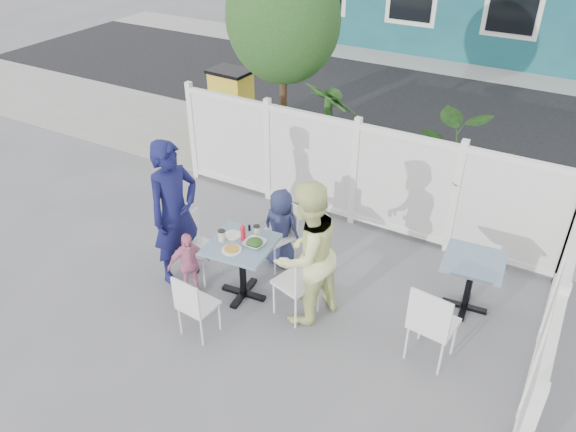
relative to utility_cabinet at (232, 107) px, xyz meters
The scene contains 29 objects.
ground 5.12m from the utility_cabinet, 51.95° to the right, with size 80.00×80.00×0.00m, color slate.
near_sidewalk 3.20m from the utility_cabinet, ahead, with size 24.00×2.60×0.01m, color gray.
street 4.74m from the utility_cabinet, 48.19° to the left, with size 24.00×5.00×0.01m, color black.
far_sidewalk 7.33m from the utility_cabinet, 64.62° to the left, with size 24.00×1.60×0.01m, color gray.
fence_back 3.61m from the utility_cabinet, 26.35° to the right, with size 5.86×0.08×1.60m.
fence_right 7.01m from the utility_cabinet, 29.01° to the right, with size 0.08×3.66×1.60m.
tree 2.57m from the utility_cabinet, 24.58° to the right, with size 1.80×1.62×3.59m.
utility_cabinet is the anchor object (origin of this frame).
potted_shrub_a 2.68m from the utility_cabinet, 19.73° to the right, with size 1.03×1.03×1.84m, color #1E3816.
potted_shrub_b 4.62m from the utility_cabinet, 12.50° to the right, with size 1.44×1.25×1.60m, color #1E3816.
main_table 4.69m from the utility_cabinet, 54.23° to the right, with size 0.82×0.82×0.79m.
spare_table 5.87m from the utility_cabinet, 27.16° to the right, with size 0.74×0.74×0.72m.
chair_left 4.25m from the utility_cabinet, 61.93° to the right, with size 0.41×0.42×0.89m.
chair_right 5.20m from the utility_cabinet, 46.88° to the right, with size 0.53×0.55×0.98m.
chair_back 4.08m from the utility_cabinet, 46.71° to the right, with size 0.54×0.53×0.93m.
chair_near 5.38m from the utility_cabinet, 60.27° to the right, with size 0.41×0.39×0.83m.
chair_spare 6.31m from the utility_cabinet, 36.53° to the right, with size 0.50×0.49×1.00m.
man 4.28m from the utility_cabinet, 64.86° to the right, with size 0.70×0.46×1.92m, color #131547.
woman 5.18m from the utility_cabinet, 46.23° to the right, with size 0.87×0.68×1.79m, color #E6F650.
boy 4.11m from the utility_cabinet, 46.71° to the right, with size 0.54×0.35×1.11m, color #22274C.
toddler 4.64m from the utility_cabinet, 62.33° to the right, with size 0.53×0.22×0.90m, color pink.
plate_main 4.83m from the utility_cabinet, 55.56° to the right, with size 0.23×0.23×0.01m, color white.
plate_side 4.53m from the utility_cabinet, 55.36° to the right, with size 0.21×0.21×0.01m, color white.
salad_bowl 4.77m from the utility_cabinet, 52.32° to the right, with size 0.25×0.25×0.06m, color white.
coffee_cup_a 4.63m from the utility_cabinet, 56.97° to the right, with size 0.09×0.09×0.13m, color beige.
coffee_cup_b 4.55m from the utility_cabinet, 51.74° to the right, with size 0.08×0.08×0.12m, color beige.
ketchup_bottle 4.65m from the utility_cabinet, 53.86° to the right, with size 0.06×0.06×0.19m, color red.
salt_shaker 4.46m from the utility_cabinet, 53.71° to the right, with size 0.03×0.03×0.07m, color white.
pepper_shaker 4.44m from the utility_cabinet, 52.76° to the right, with size 0.03×0.03×0.07m, color black.
Camera 1 is at (2.77, -4.25, 4.64)m, focal length 35.00 mm.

